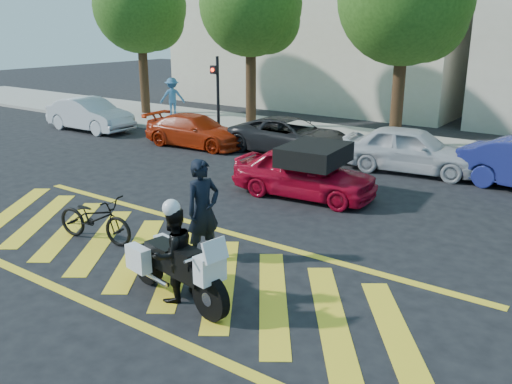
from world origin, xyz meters
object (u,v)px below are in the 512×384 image
Objects in this scene: officer_bike at (203,210)px; police_motorcycle at (175,266)px; officer_moto at (174,254)px; parked_mid_left at (290,136)px; bicycle at (95,218)px; parked_far_left at (90,115)px; parked_mid_right at (411,149)px; red_convertible at (304,173)px; parked_left at (196,131)px.

police_motorcycle is at bearing -140.69° from officer_bike.
parked_mid_left is (-4.11, 10.16, -0.19)m from officer_moto.
parked_mid_left is at bearing -2.67° from bicycle.
parked_far_left reaches higher than parked_mid_left.
parked_far_left is 9.33m from parked_mid_left.
parked_mid_right is at bearing -171.11° from officer_moto.
bicycle is 9.88m from parked_mid_right.
red_convertible is at bearing -29.73° from bicycle.
officer_bike is at bearing 125.06° from police_motorcycle.
parked_far_left is at bearing 88.15° from parked_left.
red_convertible is at bearing -103.17° from parked_far_left.
red_convertible is (2.00, 5.21, 0.15)m from bicycle.
officer_moto is (3.13, -0.88, 0.31)m from bicycle.
parked_mid_right reaches higher than red_convertible.
parked_far_left is 5.76m from parked_left.
officer_bike is 1.23× the size of officer_moto.
parked_left reaches higher than bicycle.
red_convertible is (-1.13, 6.09, -0.16)m from officer_moto.
police_motorcycle is at bearing -114.14° from bicycle.
bicycle is 0.50× the size of red_convertible.
parked_left is at bearing 60.06° from red_convertible.
parked_far_left is at bearing -113.02° from officer_moto.
police_motorcycle is 1.52× the size of officer_moto.
parked_left is (-7.60, 9.05, -0.00)m from police_motorcycle.
parked_far_left is (-12.21, 2.67, 0.04)m from red_convertible.
officer_moto is at bearing 171.15° from parked_mid_right.
officer_bike is at bearing -120.57° from parked_far_left.
officer_bike is 0.81× the size of police_motorcycle.
officer_bike reaches higher than parked_mid_left.
red_convertible is at bearing 153.88° from parked_mid_right.
red_convertible is 7.10m from parked_left.
officer_moto is at bearing -147.25° from police_motorcycle.
parked_left is at bearing 19.84° from bicycle.
red_convertible is 0.85× the size of parked_mid_left.
police_motorcycle is at bearing -124.07° from parked_far_left.
parked_left is at bearing -129.77° from officer_moto.
parked_mid_right is (4.36, 0.00, 0.09)m from parked_mid_left.
parked_left is (-6.89, 7.52, -0.41)m from officer_bike.
red_convertible is 5.05m from parked_mid_left.
parked_mid_right reaches higher than bicycle.
officer_moto is at bearing -144.82° from parked_left.
parked_far_left reaches higher than police_motorcycle.
parked_mid_right is (3.38, 9.28, 0.21)m from bicycle.
bicycle is at bearing 152.55° from parked_mid_right.
parked_mid_right is (7.83, 1.11, 0.12)m from parked_left.
parked_mid_right is at bearing 8.36° from officer_bike.
officer_moto is 0.40× the size of parked_left.
red_convertible is 12.50m from parked_far_left.
red_convertible is at bearing -145.74° from parked_mid_left.
parked_left is at bearing 57.04° from officer_bike.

